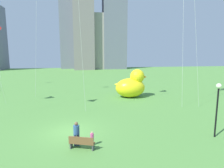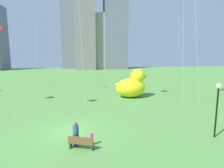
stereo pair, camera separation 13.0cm
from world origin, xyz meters
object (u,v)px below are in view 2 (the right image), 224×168
at_px(giant_inflatable_duck, 132,85).
at_px(lamppost, 218,100).
at_px(person_adult, 76,133).
at_px(park_bench, 81,142).
at_px(person_child, 91,138).

relative_size(giant_inflatable_duck, lamppost, 1.19).
height_order(person_adult, lamppost, lamppost).
bearing_deg(park_bench, lamppost, 2.39).
height_order(person_adult, person_child, person_adult).
xyz_separation_m(person_child, lamppost, (9.15, -0.04, 2.32)).
distance_m(person_adult, giant_inflatable_duck, 15.61).
height_order(park_bench, person_adult, person_adult).
distance_m(giant_inflatable_duck, lamppost, 14.28).
height_order(person_adult, giant_inflatable_duck, giant_inflatable_duck).
height_order(park_bench, person_child, person_child).
height_order(park_bench, giant_inflatable_duck, giant_inflatable_duck).
bearing_deg(lamppost, giant_inflatable_duck, 101.54).
bearing_deg(park_bench, person_adult, 119.18).
bearing_deg(person_child, lamppost, -0.24).
xyz_separation_m(park_bench, giant_inflatable_duck, (7.01, 14.36, 1.22)).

